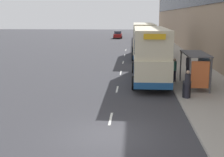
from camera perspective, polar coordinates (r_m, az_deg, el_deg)
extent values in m
plane|color=#38383D|center=(14.13, -0.93, -10.42)|extent=(220.00, 220.00, 0.00)
cube|color=#A39E93|center=(52.11, 9.81, 5.53)|extent=(5.00, 93.00, 0.14)
cube|color=silver|center=(16.31, -0.25, -7.36)|extent=(0.12, 2.00, 0.01)
cube|color=silver|center=(22.70, 0.95, -1.96)|extent=(0.12, 2.00, 0.01)
cube|color=silver|center=(29.21, 1.62, 1.05)|extent=(0.12, 2.00, 0.01)
cube|color=silver|center=(35.77, 2.04, 2.96)|extent=(0.12, 2.00, 0.01)
cube|color=silver|center=(42.37, 2.33, 4.28)|extent=(0.12, 2.00, 0.01)
cube|color=silver|center=(48.98, 2.54, 5.24)|extent=(0.12, 2.00, 0.01)
cube|color=#4C4C51|center=(23.29, 14.99, 4.43)|extent=(1.60, 4.20, 0.08)
cylinder|color=#4C4C51|center=(21.40, 13.99, 0.53)|extent=(0.10, 0.10, 2.40)
cylinder|color=#4C4C51|center=(25.29, 12.44, 2.23)|extent=(0.10, 0.10, 2.40)
cylinder|color=#4C4C51|center=(21.69, 17.64, 0.47)|extent=(0.10, 0.10, 2.40)
cylinder|color=#4C4C51|center=(25.53, 15.55, 2.17)|extent=(0.10, 0.10, 2.40)
cube|color=#99A8B2|center=(23.58, 16.45, 1.68)|extent=(0.04, 3.68, 1.92)
cube|color=#D86633|center=(21.58, 15.80, 0.65)|extent=(1.19, 0.10, 1.82)
cube|color=maroon|center=(23.65, 15.33, -0.38)|extent=(0.36, 2.80, 0.08)
cube|color=beige|center=(25.53, 6.89, 2.70)|extent=(2.55, 10.32, 1.85)
cube|color=beige|center=(25.31, 6.99, 6.95)|extent=(2.50, 10.01, 1.95)
cube|color=#1E518C|center=(25.64, 6.85, 1.15)|extent=(2.58, 10.37, 0.45)
cube|color=#2D3847|center=(25.47, 6.91, 3.52)|extent=(2.58, 9.70, 0.81)
cube|color=#2D3847|center=(25.32, 6.98, 6.73)|extent=(2.55, 9.70, 0.94)
cube|color=yellow|center=(20.15, 7.80, 7.59)|extent=(1.40, 0.08, 0.36)
cylinder|color=black|center=(29.10, 3.98, 1.98)|extent=(0.30, 1.00, 1.00)
cylinder|color=black|center=(29.22, 8.99, 1.90)|extent=(0.30, 1.00, 1.00)
cylinder|color=black|center=(22.51, 4.00, -0.81)|extent=(0.30, 1.00, 1.00)
cylinder|color=black|center=(22.66, 10.46, -0.89)|extent=(0.30, 1.00, 1.00)
cube|color=beige|center=(40.22, 5.71, 5.89)|extent=(2.55, 11.32, 1.85)
cube|color=beige|center=(40.09, 5.76, 8.59)|extent=(2.50, 10.99, 1.95)
cube|color=#1E518C|center=(40.29, 5.69, 4.90)|extent=(2.58, 11.38, 0.45)
cube|color=#2D3847|center=(40.19, 5.72, 6.41)|extent=(2.58, 10.65, 0.81)
cube|color=#2D3847|center=(40.09, 5.76, 8.45)|extent=(2.55, 10.65, 0.94)
cube|color=yellow|center=(34.42, 6.08, 9.17)|extent=(1.40, 0.08, 0.36)
cylinder|color=black|center=(44.12, 3.87, 5.19)|extent=(0.30, 1.00, 1.00)
cylinder|color=black|center=(44.20, 7.19, 5.14)|extent=(0.30, 1.00, 1.00)
cylinder|color=black|center=(36.81, 3.86, 3.96)|extent=(0.30, 1.00, 1.00)
cylinder|color=black|center=(36.90, 7.83, 3.90)|extent=(0.30, 1.00, 1.00)
cube|color=black|center=(61.37, 5.55, 7.11)|extent=(1.77, 3.81, 0.83)
cube|color=#2D3847|center=(61.13, 5.57, 7.81)|extent=(1.56, 1.83, 0.68)
cylinder|color=black|center=(62.56, 4.70, 6.82)|extent=(0.20, 0.60, 0.60)
cylinder|color=black|center=(62.61, 6.33, 6.80)|extent=(0.20, 0.60, 0.60)
cylinder|color=black|center=(60.21, 4.73, 6.65)|extent=(0.20, 0.60, 0.60)
cylinder|color=black|center=(60.26, 6.42, 6.62)|extent=(0.20, 0.60, 0.60)
cube|color=maroon|center=(74.53, 1.07, 7.88)|extent=(1.84, 4.54, 0.76)
cube|color=#2D3847|center=(74.71, 1.08, 8.43)|extent=(1.62, 2.18, 0.62)
cylinder|color=black|center=(73.11, 1.74, 7.51)|extent=(0.20, 0.60, 0.60)
cylinder|color=black|center=(73.20, 0.29, 7.52)|extent=(0.20, 0.60, 0.60)
cylinder|color=black|center=(75.92, 1.82, 7.66)|extent=(0.20, 0.60, 0.60)
cylinder|color=black|center=(76.00, 0.43, 7.67)|extent=(0.20, 0.60, 0.60)
cylinder|color=#23232D|center=(27.97, 13.66, 1.43)|extent=(0.29, 0.29, 0.85)
cylinder|color=#26262D|center=(27.85, 13.73, 3.00)|extent=(0.35, 0.35, 0.71)
sphere|color=tan|center=(27.79, 13.78, 3.96)|extent=(0.23, 0.23, 0.23)
cylinder|color=#23232D|center=(20.19, 13.56, -2.35)|extent=(0.29, 0.29, 0.85)
cylinder|color=#26262D|center=(20.03, 13.67, -0.18)|extent=(0.35, 0.35, 0.71)
sphere|color=tan|center=(19.94, 13.73, 1.13)|extent=(0.23, 0.23, 0.23)
cylinder|color=#23232D|center=(25.13, 11.26, 0.46)|extent=(0.30, 0.30, 0.88)
cylinder|color=#337260|center=(24.99, 11.33, 2.27)|extent=(0.37, 0.37, 0.73)
sphere|color=tan|center=(24.92, 11.38, 3.37)|extent=(0.24, 0.24, 0.24)
cylinder|color=black|center=(20.37, 13.49, -2.08)|extent=(0.52, 0.52, 0.95)
cylinder|color=#2D2D33|center=(20.26, 13.55, -0.63)|extent=(0.55, 0.55, 0.10)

